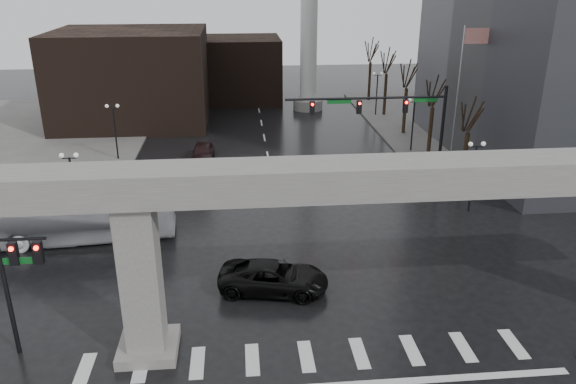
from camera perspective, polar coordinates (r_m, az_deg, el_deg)
The scene contains 23 objects.
ground at distance 26.76m, azimuth 1.60°, elevation -15.03°, with size 160.00×160.00×0.00m, color black.
sidewalk_ne at distance 66.02m, azimuth 20.78°, elevation 6.31°, with size 28.00×36.00×0.15m, color slate.
sidewalk_nw at distance 63.86m, azimuth -26.61°, elevation 4.92°, with size 28.00×36.00×0.15m, color slate.
elevated_guideway at distance 23.49m, azimuth 4.84°, elevation -1.23°, with size 48.00×2.60×8.70m.
building_far_left at distance 65.22m, azimuth -15.51°, elevation 11.21°, with size 16.00×14.00×10.00m, color black.
building_far_mid at distance 74.26m, azimuth -4.81°, elevation 12.31°, with size 10.00×10.00×8.00m, color black.
signal_mast_arm at distance 42.98m, azimuth 10.74°, elevation 7.62°, with size 12.12×0.43×8.00m.
signal_left_pole at distance 26.61m, azimuth -25.89°, elevation -7.32°, with size 2.30×0.30×6.00m.
flagpole_assembly at distance 47.64m, azimuth 17.28°, elevation 10.49°, with size 2.06×0.12×12.00m.
lamp_right_0 at distance 40.80m, azimuth 18.41°, elevation 2.67°, with size 1.22×0.32×5.11m.
lamp_right_1 at distance 53.37m, azimuth 12.64°, elevation 7.59°, with size 1.22×0.32×5.11m.
lamp_right_2 at distance 66.52m, azimuth 9.04°, elevation 10.56°, with size 1.22×0.32×5.11m.
lamp_left_0 at distance 38.97m, azimuth -21.09°, elevation 1.43°, with size 1.22×0.32×5.11m.
lamp_left_1 at distance 51.99m, azimuth -17.25°, elevation 6.76°, with size 1.22×0.32×5.11m.
lamp_left_2 at distance 65.41m, azimuth -14.94°, elevation 9.92°, with size 1.22×0.32×5.11m.
tree_right_0 at distance 44.90m, azimuth 17.56°, elevation 3.54°, with size 1.09×1.58×7.50m.
tree_right_1 at distance 52.03m, azimuth 14.31°, elevation 6.37°, with size 1.09×1.61×7.67m.
tree_right_2 at distance 59.38m, azimuth 11.83°, elevation 8.50°, with size 1.10×1.63×7.85m.
tree_right_3 at distance 66.88m, azimuth 9.89°, elevation 10.14°, with size 1.11×1.66×8.02m.
tree_right_4 at distance 74.49m, azimuth 8.32°, elevation 11.44°, with size 1.12×1.69×8.19m.
pickup_truck at distance 30.07m, azimuth -1.47°, elevation -8.67°, with size 2.66×5.78×1.61m, color black.
city_bus at distance 37.69m, azimuth -21.67°, elevation -1.98°, with size 3.11×13.30×3.71m, color silver.
far_car at distance 50.72m, azimuth -8.63°, elevation 4.00°, with size 1.90×4.73×1.61m, color black.
Camera 1 is at (-2.70, -21.29, 15.99)m, focal length 35.00 mm.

